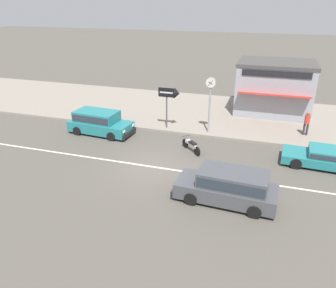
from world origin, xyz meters
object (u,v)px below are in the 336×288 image
(street_clock, at_px, (210,92))
(shopfront_corner_warung, at_px, (274,87))
(sedan_teal_0, at_px, (323,157))
(motorcycle_0, at_px, (191,145))
(minivan_teal_2, at_px, (99,122))
(arrow_signboard, at_px, (174,95))
(minivan_dark_grey_3, at_px, (229,185))
(pedestrian_mid_kerb, at_px, (307,121))

(street_clock, relative_size, shopfront_corner_warung, 0.66)
(sedan_teal_0, distance_m, motorcycle_0, 7.44)
(minivan_teal_2, bearing_deg, arrow_signboard, 22.77)
(minivan_dark_grey_3, height_order, shopfront_corner_warung, shopfront_corner_warung)
(minivan_dark_grey_3, height_order, street_clock, street_clock)
(minivan_teal_2, bearing_deg, pedestrian_mid_kerb, 14.54)
(minivan_teal_2, height_order, street_clock, street_clock)
(sedan_teal_0, xyz_separation_m, street_clock, (-6.94, 2.72, 2.45))
(sedan_teal_0, xyz_separation_m, pedestrian_mid_kerb, (-0.64, 4.19, 0.57))
(minivan_teal_2, bearing_deg, sedan_teal_0, -2.72)
(motorcycle_0, bearing_deg, minivan_teal_2, 171.67)
(street_clock, bearing_deg, arrow_signboard, -179.14)
(minivan_teal_2, xyz_separation_m, arrow_signboard, (4.78, 2.01, 1.73))
(street_clock, bearing_deg, shopfront_corner_warung, 55.93)
(minivan_dark_grey_3, height_order, arrow_signboard, arrow_signboard)
(minivan_dark_grey_3, relative_size, pedestrian_mid_kerb, 2.88)
(street_clock, xyz_separation_m, pedestrian_mid_kerb, (6.30, 1.47, -1.88))
(sedan_teal_0, distance_m, pedestrian_mid_kerb, 4.27)
(sedan_teal_0, relative_size, arrow_signboard, 1.52)
(sedan_teal_0, height_order, arrow_signboard, arrow_signboard)
(minivan_dark_grey_3, bearing_deg, minivan_teal_2, 149.30)
(minivan_dark_grey_3, relative_size, street_clock, 1.25)
(pedestrian_mid_kerb, bearing_deg, arrow_signboard, -170.24)
(minivan_teal_2, relative_size, arrow_signboard, 1.55)
(motorcycle_0, bearing_deg, sedan_teal_0, 2.42)
(minivan_dark_grey_3, height_order, motorcycle_0, minivan_dark_grey_3)
(pedestrian_mid_kerb, height_order, shopfront_corner_warung, shopfront_corner_warung)
(motorcycle_0, distance_m, street_clock, 4.00)
(arrow_signboard, bearing_deg, motorcycle_0, -56.70)
(sedan_teal_0, relative_size, shopfront_corner_warung, 0.77)
(minivan_dark_grey_3, xyz_separation_m, shopfront_corner_warung, (1.57, 13.69, 1.32))
(motorcycle_0, distance_m, pedestrian_mid_kerb, 8.17)
(minivan_dark_grey_3, bearing_deg, arrow_signboard, 122.25)
(arrow_signboard, bearing_deg, minivan_teal_2, -157.23)
(sedan_teal_0, xyz_separation_m, shopfront_corner_warung, (-2.94, 8.63, 1.63))
(arrow_signboard, bearing_deg, pedestrian_mid_kerb, 9.76)
(minivan_dark_grey_3, distance_m, shopfront_corner_warung, 13.85)
(minivan_teal_2, distance_m, shopfront_corner_warung, 13.83)
(sedan_teal_0, xyz_separation_m, minivan_teal_2, (-14.18, 0.67, 0.31))
(street_clock, bearing_deg, minivan_dark_grey_3, -72.65)
(minivan_teal_2, height_order, motorcycle_0, minivan_teal_2)
(shopfront_corner_warung, bearing_deg, minivan_teal_2, -144.69)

